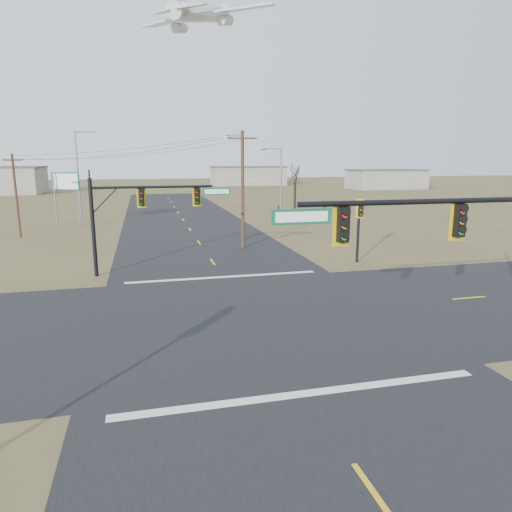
{
  "coord_description": "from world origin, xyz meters",
  "views": [
    {
      "loc": [
        -4.66,
        -19.92,
        7.27
      ],
      "look_at": [
        0.52,
        1.0,
        2.69
      ],
      "focal_mm": 32.0,
      "sensor_mm": 36.0,
      "label": 1
    }
  ],
  "objects_px": {
    "pedestal_signal_ne": "(360,217)",
    "streetlight_c": "(80,171)",
    "streetlight_b": "(240,167)",
    "mast_arm_near": "(461,237)",
    "utility_pole_near": "(243,188)",
    "bare_tree_c": "(295,174)",
    "bare_tree_d": "(296,171)",
    "streetlight_a": "(279,182)",
    "utility_pole_far": "(16,194)",
    "highway_sign": "(66,188)",
    "mast_arm_far": "(146,204)"
  },
  "relations": [
    {
      "from": "mast_arm_far",
      "to": "pedestal_signal_ne",
      "type": "xyz_separation_m",
      "value": [
        14.62,
        -0.43,
        -1.16
      ]
    },
    {
      "from": "streetlight_c",
      "to": "bare_tree_d",
      "type": "xyz_separation_m",
      "value": [
        29.84,
        8.15,
        -0.44
      ]
    },
    {
      "from": "bare_tree_d",
      "to": "streetlight_a",
      "type": "bearing_deg",
      "value": -114.24
    },
    {
      "from": "streetlight_a",
      "to": "streetlight_b",
      "type": "distance_m",
      "value": 19.4
    },
    {
      "from": "mast_arm_near",
      "to": "bare_tree_d",
      "type": "height_order",
      "value": "bare_tree_d"
    },
    {
      "from": "highway_sign",
      "to": "streetlight_b",
      "type": "distance_m",
      "value": 27.13
    },
    {
      "from": "mast_arm_far",
      "to": "bare_tree_c",
      "type": "bearing_deg",
      "value": 45.41
    },
    {
      "from": "streetlight_a",
      "to": "streetlight_b",
      "type": "xyz_separation_m",
      "value": [
        -0.28,
        19.36,
        1.29
      ]
    },
    {
      "from": "streetlight_b",
      "to": "streetlight_c",
      "type": "xyz_separation_m",
      "value": [
        -21.63,
        -9.91,
        -0.14
      ]
    },
    {
      "from": "highway_sign",
      "to": "streetlight_c",
      "type": "distance_m",
      "value": 5.35
    },
    {
      "from": "streetlight_b",
      "to": "bare_tree_d",
      "type": "xyz_separation_m",
      "value": [
        8.21,
        -1.76,
        -0.58
      ]
    },
    {
      "from": "streetlight_a",
      "to": "streetlight_b",
      "type": "height_order",
      "value": "streetlight_b"
    },
    {
      "from": "pedestal_signal_ne",
      "to": "bare_tree_d",
      "type": "distance_m",
      "value": 38.29
    },
    {
      "from": "streetlight_a",
      "to": "bare_tree_c",
      "type": "distance_m",
      "value": 7.3
    },
    {
      "from": "mast_arm_near",
      "to": "streetlight_c",
      "type": "height_order",
      "value": "streetlight_c"
    },
    {
      "from": "utility_pole_near",
      "to": "highway_sign",
      "type": "height_order",
      "value": "utility_pole_near"
    },
    {
      "from": "pedestal_signal_ne",
      "to": "utility_pole_far",
      "type": "relative_size",
      "value": 0.59
    },
    {
      "from": "utility_pole_near",
      "to": "streetlight_a",
      "type": "xyz_separation_m",
      "value": [
        6.86,
        12.43,
        -0.12
      ]
    },
    {
      "from": "streetlight_c",
      "to": "streetlight_a",
      "type": "bearing_deg",
      "value": -16.63
    },
    {
      "from": "mast_arm_far",
      "to": "highway_sign",
      "type": "height_order",
      "value": "mast_arm_far"
    },
    {
      "from": "bare_tree_d",
      "to": "streetlight_b",
      "type": "bearing_deg",
      "value": 167.89
    },
    {
      "from": "pedestal_signal_ne",
      "to": "bare_tree_d",
      "type": "height_order",
      "value": "bare_tree_d"
    },
    {
      "from": "mast_arm_far",
      "to": "streetlight_c",
      "type": "height_order",
      "value": "streetlight_c"
    },
    {
      "from": "utility_pole_near",
      "to": "streetlight_b",
      "type": "bearing_deg",
      "value": 78.32
    },
    {
      "from": "streetlight_c",
      "to": "bare_tree_d",
      "type": "distance_m",
      "value": 30.94
    },
    {
      "from": "highway_sign",
      "to": "bare_tree_c",
      "type": "distance_m",
      "value": 26.86
    },
    {
      "from": "streetlight_c",
      "to": "pedestal_signal_ne",
      "type": "bearing_deg",
      "value": -46.48
    },
    {
      "from": "streetlight_c",
      "to": "streetlight_b",
      "type": "bearing_deg",
      "value": 31.31
    },
    {
      "from": "pedestal_signal_ne",
      "to": "streetlight_c",
      "type": "xyz_separation_m",
      "value": [
        -21.89,
        29.24,
        2.64
      ]
    },
    {
      "from": "mast_arm_far",
      "to": "streetlight_b",
      "type": "relative_size",
      "value": 0.81
    },
    {
      "from": "mast_arm_near",
      "to": "bare_tree_c",
      "type": "bearing_deg",
      "value": 71.72
    },
    {
      "from": "pedestal_signal_ne",
      "to": "highway_sign",
      "type": "distance_m",
      "value": 33.36
    },
    {
      "from": "pedestal_signal_ne",
      "to": "streetlight_c",
      "type": "relative_size",
      "value": 0.43
    },
    {
      "from": "streetlight_b",
      "to": "mast_arm_near",
      "type": "bearing_deg",
      "value": -71.88
    },
    {
      "from": "mast_arm_near",
      "to": "pedestal_signal_ne",
      "type": "relative_size",
      "value": 2.26
    },
    {
      "from": "pedestal_signal_ne",
      "to": "mast_arm_far",
      "type": "bearing_deg",
      "value": -166.41
    },
    {
      "from": "streetlight_a",
      "to": "bare_tree_c",
      "type": "height_order",
      "value": "streetlight_a"
    },
    {
      "from": "utility_pole_near",
      "to": "streetlight_a",
      "type": "height_order",
      "value": "utility_pole_near"
    },
    {
      "from": "utility_pole_far",
      "to": "bare_tree_c",
      "type": "relative_size",
      "value": 1.12
    },
    {
      "from": "pedestal_signal_ne",
      "to": "bare_tree_d",
      "type": "relative_size",
      "value": 0.67
    },
    {
      "from": "utility_pole_near",
      "to": "streetlight_b",
      "type": "height_order",
      "value": "streetlight_b"
    },
    {
      "from": "mast_arm_far",
      "to": "streetlight_a",
      "type": "relative_size",
      "value": 1.03
    },
    {
      "from": "streetlight_b",
      "to": "bare_tree_d",
      "type": "height_order",
      "value": "streetlight_b"
    },
    {
      "from": "utility_pole_far",
      "to": "streetlight_a",
      "type": "relative_size",
      "value": 0.91
    },
    {
      "from": "mast_arm_far",
      "to": "bare_tree_d",
      "type": "height_order",
      "value": "bare_tree_d"
    },
    {
      "from": "mast_arm_near",
      "to": "utility_pole_far",
      "type": "height_order",
      "value": "utility_pole_far"
    },
    {
      "from": "pedestal_signal_ne",
      "to": "bare_tree_d",
      "type": "bearing_deg",
      "value": 93.26
    },
    {
      "from": "streetlight_a",
      "to": "streetlight_c",
      "type": "height_order",
      "value": "streetlight_c"
    },
    {
      "from": "utility_pole_near",
      "to": "bare_tree_c",
      "type": "height_order",
      "value": "utility_pole_near"
    },
    {
      "from": "bare_tree_c",
      "to": "streetlight_a",
      "type": "bearing_deg",
      "value": -122.37
    }
  ]
}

